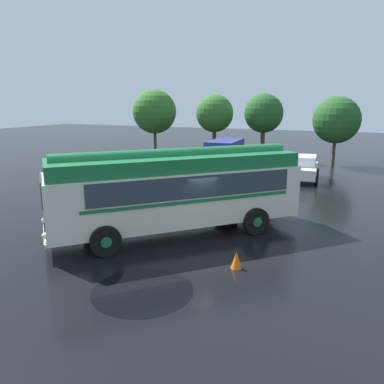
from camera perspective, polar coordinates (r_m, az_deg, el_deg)
ground_plane at (r=15.51m, az=-0.03°, el=-6.17°), size 120.00×120.00×0.00m
vintage_bus at (r=14.92m, az=-2.33°, el=0.60°), size 8.84×8.88×3.49m
car_near_left at (r=27.33m, az=11.04°, el=4.06°), size 2.27×4.35×1.66m
car_mid_left at (r=26.82m, az=16.68°, el=3.57°), size 2.17×4.30×1.66m
box_van at (r=27.32m, az=4.60°, el=5.36°), size 2.53×5.85×2.50m
tree_far_left at (r=39.19m, az=-5.87°, el=12.10°), size 4.43×4.43×6.49m
tree_left_of_centre at (r=36.26m, az=3.40°, el=11.78°), size 3.55×3.55×5.96m
tree_centre at (r=34.94m, az=10.77°, el=11.52°), size 3.48×3.48×5.99m
tree_right_of_centre at (r=33.35m, az=21.04°, el=10.26°), size 3.83×3.83×5.71m
traffic_cone at (r=12.33m, az=6.77°, el=-10.27°), size 0.36×0.36×0.55m
puddle_patch at (r=11.10m, az=-7.52°, el=-14.70°), size 2.90×2.90×0.01m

